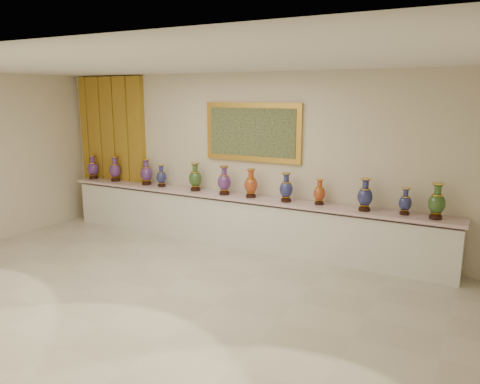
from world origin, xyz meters
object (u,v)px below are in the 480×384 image
(vase_0, at_px, (93,168))
(vase_1, at_px, (115,170))
(vase_2, at_px, (146,173))
(counter, at_px, (239,221))

(vase_0, height_order, vase_1, vase_1)
(vase_1, bearing_deg, vase_2, -0.43)
(vase_0, distance_m, vase_2, 1.40)
(counter, xyz_separation_m, vase_0, (-3.45, -0.01, 0.68))
(vase_0, bearing_deg, vase_1, 2.57)
(counter, bearing_deg, vase_2, 179.79)
(vase_0, xyz_separation_m, vase_2, (1.40, 0.02, 0.01))
(counter, relative_size, vase_2, 14.40)
(vase_2, bearing_deg, vase_0, -179.18)
(counter, relative_size, vase_1, 14.46)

